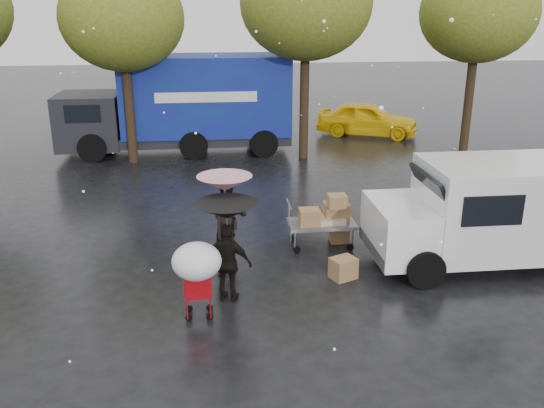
{
  "coord_description": "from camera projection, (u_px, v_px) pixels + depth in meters",
  "views": [
    {
      "loc": [
        -0.83,
        -9.89,
        5.22
      ],
      "look_at": [
        0.37,
        1.0,
        1.41
      ],
      "focal_mm": 38.0,
      "sensor_mm": 36.0,
      "label": 1
    }
  ],
  "objects": [
    {
      "name": "ground",
      "position": [
        259.0,
        291.0,
        11.08
      ],
      "size": [
        90.0,
        90.0,
        0.0
      ],
      "primitive_type": "plane",
      "color": "black",
      "rests_on": "ground"
    },
    {
      "name": "person_pink",
      "position": [
        226.0,
        235.0,
        11.48
      ],
      "size": [
        0.72,
        0.74,
        1.71
      ],
      "primitive_type": "imported",
      "rotation": [
        0.0,
        0.0,
        0.83
      ],
      "color": "black",
      "rests_on": "ground"
    },
    {
      "name": "person_middle",
      "position": [
        229.0,
        217.0,
        12.59
      ],
      "size": [
        0.82,
        0.66,
        1.61
      ],
      "primitive_type": "imported",
      "rotation": [
        0.0,
        0.0,
        0.07
      ],
      "color": "black",
      "rests_on": "ground"
    },
    {
      "name": "person_black",
      "position": [
        228.0,
        263.0,
        10.5
      ],
      "size": [
        0.96,
        0.64,
        1.51
      ],
      "primitive_type": "imported",
      "rotation": [
        0.0,
        0.0,
        2.8
      ],
      "color": "black",
      "rests_on": "ground"
    },
    {
      "name": "umbrella_pink",
      "position": [
        225.0,
        183.0,
        11.13
      ],
      "size": [
        1.08,
        1.08,
        2.09
      ],
      "color": "#4C4C4C",
      "rests_on": "ground"
    },
    {
      "name": "umbrella_black",
      "position": [
        227.0,
        211.0,
        10.17
      ],
      "size": [
        1.13,
        1.13,
        1.92
      ],
      "color": "#4C4C4C",
      "rests_on": "ground"
    },
    {
      "name": "vendor_cart",
      "position": [
        325.0,
        216.0,
        12.88
      ],
      "size": [
        1.52,
        0.8,
        1.27
      ],
      "color": "slate",
      "rests_on": "ground"
    },
    {
      "name": "shopping_cart",
      "position": [
        197.0,
        265.0,
        9.69
      ],
      "size": [
        0.84,
        0.84,
        1.46
      ],
      "color": "#B50A13",
      "rests_on": "ground"
    },
    {
      "name": "white_van",
      "position": [
        496.0,
        211.0,
        11.94
      ],
      "size": [
        4.91,
        2.18,
        2.2
      ],
      "color": "white",
      "rests_on": "ground"
    },
    {
      "name": "blue_truck",
      "position": [
        184.0,
        105.0,
        20.96
      ],
      "size": [
        8.3,
        2.6,
        3.5
      ],
      "color": "navy",
      "rests_on": "ground"
    },
    {
      "name": "box_ground_near",
      "position": [
        343.0,
        268.0,
        11.53
      ],
      "size": [
        0.6,
        0.55,
        0.43
      ],
      "primitive_type": "cube",
      "rotation": [
        0.0,
        0.0,
        0.42
      ],
      "color": "#9A6743",
      "rests_on": "ground"
    },
    {
      "name": "box_ground_far",
      "position": [
        339.0,
        235.0,
        13.31
      ],
      "size": [
        0.43,
        0.34,
        0.33
      ],
      "primitive_type": "cube",
      "rotation": [
        0.0,
        0.0,
        0.03
      ],
      "color": "#9A6743",
      "rests_on": "ground"
    },
    {
      "name": "yellow_taxi",
      "position": [
        367.0,
        119.0,
        23.93
      ],
      "size": [
        4.46,
        3.16,
        1.41
      ],
      "primitive_type": "imported",
      "rotation": [
        0.0,
        0.0,
        1.16
      ],
      "color": "yellow",
      "rests_on": "ground"
    },
    {
      "name": "tree_row",
      "position": [
        216.0,
        10.0,
        18.77
      ],
      "size": [
        21.6,
        4.4,
        7.12
      ],
      "color": "black",
      "rests_on": "ground"
    }
  ]
}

